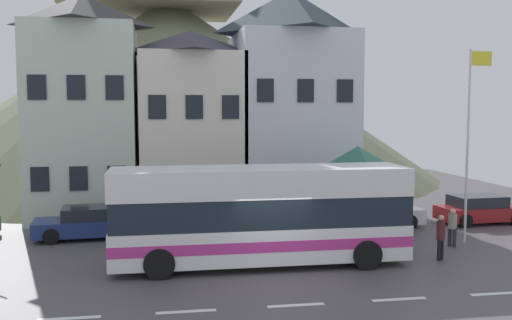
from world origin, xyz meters
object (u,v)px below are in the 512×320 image
townhouse_02 (290,101)px  pedestrian_01 (441,235)px  pedestrian_00 (452,225)px  flagpole (470,133)px  townhouse_00 (84,107)px  townhouse_01 (191,123)px  hilltop_castle (169,82)px  transit_bus (260,216)px  public_bench (321,214)px  parked_car_02 (480,209)px  bus_shelter (357,163)px  parked_car_03 (371,213)px  parked_car_01 (93,222)px

townhouse_02 → pedestrian_01: townhouse_02 is taller
pedestrian_00 → flagpole: (0.88, 0.47, 3.57)m
pedestrian_01 → flagpole: 4.81m
townhouse_00 → townhouse_01: (5.22, -0.01, -0.81)m
townhouse_00 → hilltop_castle: 18.95m
townhouse_00 → transit_bus: townhouse_00 is taller
townhouse_00 → pedestrian_00: bearing=-31.2°
townhouse_02 → public_bench: townhouse_02 is taller
pedestrian_00 → townhouse_01: bearing=137.0°
transit_bus → townhouse_02: bearing=72.2°
townhouse_01 → parked_car_02: 14.64m
townhouse_00 → hilltop_castle: hilltop_castle is taller
townhouse_02 → hilltop_castle: size_ratio=0.27×
bus_shelter → public_bench: bearing=109.9°
parked_car_03 → public_bench: parked_car_03 is taller
pedestrian_00 → flagpole: flagpole is taller
townhouse_02 → pedestrian_01: (2.90, -11.32, -4.85)m
townhouse_02 → parked_car_01: bearing=-150.3°
townhouse_00 → parked_car_03: (13.08, -4.81, -4.81)m
bus_shelter → parked_car_02: bus_shelter is taller
parked_car_01 → pedestrian_00: (14.03, -3.94, 0.20)m
townhouse_02 → parked_car_03: (2.58, -5.28, -5.12)m
townhouse_00 → townhouse_02: bearing=2.6°
transit_bus → parked_car_03: 8.34m
flagpole → parked_car_02: bearing=53.2°
townhouse_00 → hilltop_castle: size_ratio=0.26×
townhouse_01 → transit_bus: (1.75, -10.37, -2.94)m
parked_car_02 → bus_shelter: bearing=-169.6°
townhouse_02 → parked_car_01: (-9.68, -5.51, -5.12)m
parked_car_02 → pedestrian_00: pedestrian_00 is taller
townhouse_02 → public_bench: (0.48, -4.46, -5.29)m
public_bench → bus_shelter: bearing=-70.1°
parked_car_01 → pedestrian_01: size_ratio=2.89×
bus_shelter → parked_car_01: 11.38m
hilltop_castle → parked_car_03: size_ratio=9.29×
transit_bus → pedestrian_00: 8.05m
hilltop_castle → pedestrian_00: hilltop_castle is taller
townhouse_02 → townhouse_01: bearing=-174.7°
townhouse_00 → flagpole: (15.73, -8.50, -1.03)m
parked_car_01 → public_bench: bearing=-178.5°
hilltop_castle → pedestrian_01: size_ratio=26.00×
hilltop_castle → transit_bus: 29.35m
bus_shelter → parked_car_01: size_ratio=0.81×
parked_car_03 → pedestrian_00: (1.77, -4.17, 0.21)m
hilltop_castle → townhouse_01: bearing=-87.8°
hilltop_castle → flagpole: hilltop_castle is taller
townhouse_02 → bus_shelter: 7.49m
townhouse_01 → bus_shelter: size_ratio=2.44×
pedestrian_01 → hilltop_castle: bearing=107.0°
bus_shelter → townhouse_01: bearing=136.1°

